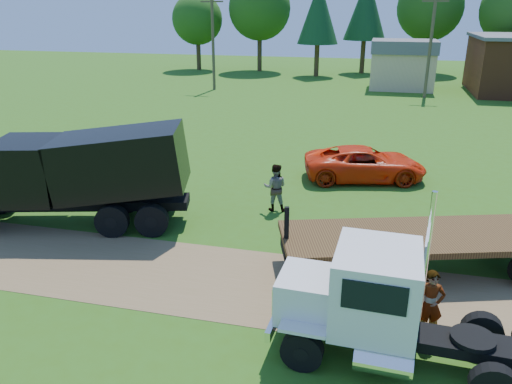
% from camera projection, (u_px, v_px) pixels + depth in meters
% --- Properties ---
extents(ground, '(140.00, 140.00, 0.00)m').
position_uv_depth(ground, '(293.00, 289.00, 14.72)').
color(ground, '#305A13').
rests_on(ground, ground).
extents(dirt_track, '(120.00, 4.20, 0.01)m').
position_uv_depth(dirt_track, '(293.00, 289.00, 14.72)').
color(dirt_track, brown).
rests_on(dirt_track, ground).
extents(white_semi_tractor, '(6.87, 2.58, 4.11)m').
position_uv_depth(white_semi_tractor, '(378.00, 305.00, 11.46)').
color(white_semi_tractor, black).
rests_on(white_semi_tractor, ground).
extents(black_dump_truck, '(8.94, 4.70, 3.79)m').
position_uv_depth(black_dump_truck, '(79.00, 172.00, 18.44)').
color(black_dump_truck, black).
rests_on(black_dump_truck, ground).
extents(orange_pickup, '(6.15, 3.86, 1.58)m').
position_uv_depth(orange_pickup, '(365.00, 164.00, 23.77)').
color(orange_pickup, red).
rests_on(orange_pickup, ground).
extents(flatbed_trailer, '(9.23, 5.19, 2.26)m').
position_uv_depth(flatbed_trailer, '(424.00, 242.00, 15.48)').
color(flatbed_trailer, '#362111').
rests_on(flatbed_trailer, ground).
extents(spectator_a, '(0.73, 0.53, 1.83)m').
position_uv_depth(spectator_a, '(430.00, 305.00, 12.35)').
color(spectator_a, '#999999').
rests_on(spectator_a, ground).
extents(spectator_b, '(1.03, 0.85, 1.96)m').
position_uv_depth(spectator_b, '(275.00, 187.00, 20.11)').
color(spectator_b, '#999999').
rests_on(spectator_b, ground).
extents(tan_shed, '(6.20, 5.40, 4.70)m').
position_uv_depth(tan_shed, '(402.00, 64.00, 49.35)').
color(tan_shed, tan).
rests_on(tan_shed, ground).
extents(utility_poles, '(42.20, 0.28, 9.00)m').
position_uv_depth(utility_poles, '(431.00, 44.00, 43.55)').
color(utility_poles, '#473C28').
rests_on(utility_poles, ground).
extents(tree_row, '(54.14, 14.00, 11.48)m').
position_uv_depth(tree_row, '(405.00, 12.00, 57.43)').
color(tree_row, '#3A2817').
rests_on(tree_row, ground).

